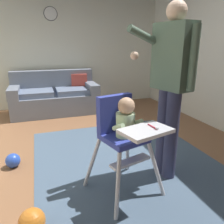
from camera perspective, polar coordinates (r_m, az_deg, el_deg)
ground at (r=2.94m, az=0.08°, el=-12.22°), size 5.66×7.13×0.10m
wall_far at (r=5.29m, az=-10.13°, el=16.74°), size 4.86×0.06×2.77m
area_rug at (r=2.81m, az=3.58°, el=-12.56°), size 2.16×2.57×0.01m
couch at (r=4.84m, az=-14.47°, el=3.86°), size 1.74×0.86×0.86m
high_chair at (r=2.02m, az=3.06°, el=-4.07°), size 0.74×0.83×0.96m
adult_standing at (r=2.28m, az=14.90°, el=6.88°), size 0.59×0.50×1.77m
toy_ball at (r=2.90m, az=-24.23°, el=-11.35°), size 0.17×0.17×0.17m
toy_ball_second at (r=1.97m, az=-19.96°, el=-25.02°), size 0.20×0.20×0.20m
wall_clock at (r=5.24m, az=-15.59°, el=23.27°), size 0.28×0.04×0.28m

